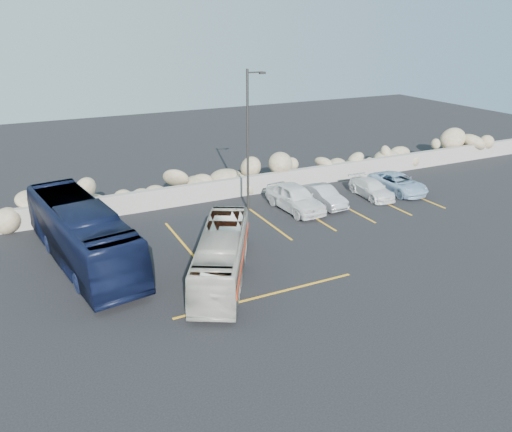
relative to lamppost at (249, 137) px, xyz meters
name	(u,v)px	position (x,y,z in m)	size (l,w,h in m)	color
ground	(292,292)	(-2.56, -9.50, -4.30)	(90.00, 90.00, 0.00)	black
seawall	(193,194)	(-2.56, 2.50, -3.70)	(60.00, 0.40, 1.20)	gray
riprap_pile	(186,177)	(-2.56, 3.70, -3.00)	(54.00, 2.80, 2.60)	#978263
parking_lines	(315,226)	(2.09, -3.93, -4.29)	(18.16, 9.36, 0.01)	orange
lamppost	(249,137)	(0.00, 0.00, 0.00)	(1.14, 0.18, 8.00)	#2F2C2A
vintage_bus	(222,255)	(-4.64, -7.11, -3.23)	(1.79, 7.65, 2.13)	#BBB8A8
tour_coach	(82,233)	(-9.74, -2.92, -2.87)	(2.39, 10.23, 2.85)	black
car_a	(295,197)	(2.39, -1.26, -3.53)	(1.81, 4.49, 1.53)	white
car_b	(323,196)	(4.32, -1.32, -3.71)	(1.25, 3.58, 1.18)	#A4A4A8
car_c	(372,189)	(7.92, -1.33, -3.76)	(1.50, 3.70, 1.07)	white
car_d	(398,183)	(10.06, -1.30, -3.70)	(1.97, 4.27, 1.19)	#94B4D2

